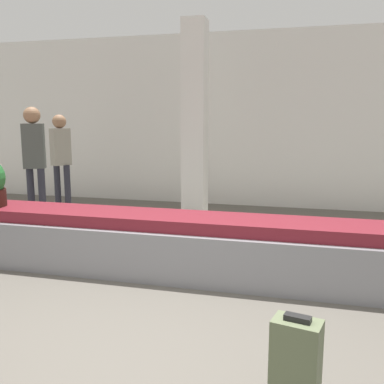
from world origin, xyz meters
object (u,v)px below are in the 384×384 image
Objects in this scene: pillar at (195,121)px; suitcase_1 at (295,367)px; traveler_1 at (61,154)px; traveler_0 at (34,153)px.

pillar reaches higher than suitcase_1.
pillar is 2.48m from traveler_1.
traveler_0 is at bearing -153.47° from pillar.
traveler_0 is 1.06× the size of traveler_1.
pillar is 1.88× the size of traveler_1.
pillar is 5.20m from suitcase_1.
traveler_1 is at bearing 145.96° from suitcase_1.
pillar is at bearing 123.86° from suitcase_1.
traveler_1 reaches higher than suitcase_1.
traveler_0 is at bearing -140.96° from traveler_1.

